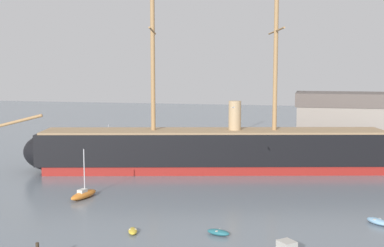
% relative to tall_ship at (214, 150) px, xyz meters
% --- Properties ---
extents(tall_ship, '(67.84, 22.97, 33.20)m').
position_rel_tall_ship_xyz_m(tall_ship, '(0.00, 0.00, 0.00)').
color(tall_ship, maroon).
rests_on(tall_ship, ground).
extents(dinghy_foreground_left, '(1.58, 2.24, 0.49)m').
position_rel_tall_ship_xyz_m(dinghy_foreground_left, '(-2.03, -33.23, -3.32)').
color(dinghy_foreground_left, gold).
rests_on(dinghy_foreground_left, ground).
extents(dinghy_near_centre, '(2.68, 1.74, 0.59)m').
position_rel_tall_ship_xyz_m(dinghy_near_centre, '(6.69, -31.72, -3.27)').
color(dinghy_near_centre, '#236670').
rests_on(dinghy_near_centre, ground).
extents(sailboat_mid_left, '(2.39, 5.19, 6.51)m').
position_rel_tall_ship_xyz_m(sailboat_mid_left, '(-13.21, -21.59, -3.01)').
color(sailboat_mid_left, orange).
rests_on(sailboat_mid_left, ground).
extents(dinghy_mid_right, '(2.67, 2.81, 0.64)m').
position_rel_tall_ship_xyz_m(dinghy_mid_right, '(22.98, -24.09, -3.24)').
color(dinghy_mid_right, '#7FB2D6').
rests_on(dinghy_mid_right, ground).
extents(sailboat_far_left, '(3.87, 4.78, 6.24)m').
position_rel_tall_ship_xyz_m(sailboat_far_left, '(-22.54, 8.65, -3.04)').
color(sailboat_far_left, '#7FB2D6').
rests_on(sailboat_far_left, ground).
extents(seagull_in_flight, '(0.41, 1.37, 0.14)m').
position_rel_tall_ship_xyz_m(seagull_in_flight, '(6.74, -22.81, 8.90)').
color(seagull_in_flight, silver).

